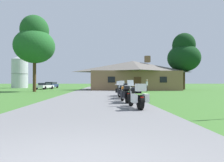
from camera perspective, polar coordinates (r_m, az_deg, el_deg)
name	(u,v)px	position (r m, az deg, el deg)	size (l,w,h in m)	color
ground_plane	(96,94)	(22.43, -4.46, -3.63)	(500.00, 500.00, 0.00)	#386628
asphalt_driveway	(96,94)	(20.43, -4.60, -3.85)	(6.40, 80.00, 0.06)	slate
motorcycle_black_nearest_to_camera	(137,96)	(9.14, 7.08, -4.34)	(0.90, 2.08, 1.30)	black
motorcycle_orange_second_in_row	(126,93)	(11.84, 3.89, -3.47)	(0.84, 2.08, 1.30)	black
motorcycle_silver_third_in_row	(122,91)	(14.77, 2.77, -2.88)	(0.82, 2.08, 1.30)	black
motorcycle_silver_farthest_in_row	(119,90)	(17.58, 2.08, -2.51)	(0.72, 2.08, 1.30)	black
stone_lodge	(133,75)	(35.13, 5.98, 1.72)	(15.07, 9.45, 5.92)	brown
bystander_white_shirt_near_lodge	(147,85)	(28.07, 9.88, -1.06)	(0.24, 0.55, 1.69)	black
tree_left_near	(35,42)	(29.74, -21.16, 10.42)	(5.44, 5.44, 10.42)	#422D19
tree_right_of_lodge	(184,54)	(38.97, 19.75, 7.17)	(5.85, 5.85, 10.25)	#422D19
metal_silo_distant	(20,72)	(51.58, -24.74, 2.40)	(3.73, 3.73, 7.58)	#B2B7BC
parked_navy_suv_far_left	(51,85)	(47.16, -16.84, -1.03)	(2.27, 4.76, 1.40)	navy
parked_white_sedan_far_left	(44,86)	(39.78, -18.67, -1.32)	(2.75, 4.51, 1.20)	silver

